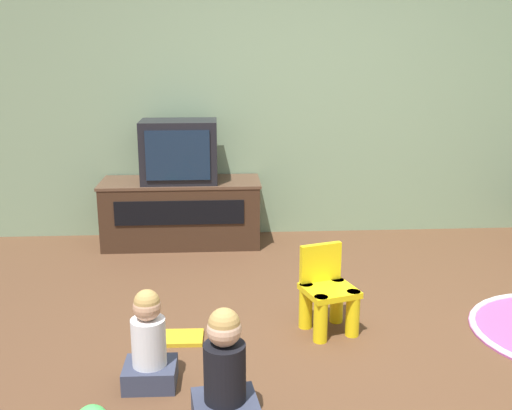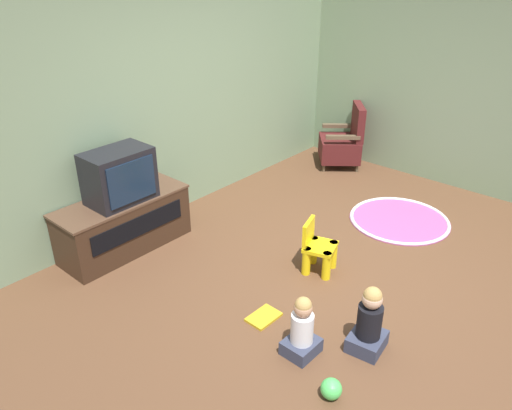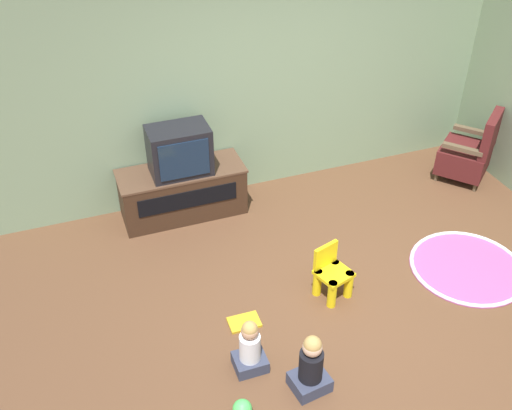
{
  "view_description": "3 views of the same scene",
  "coord_description": "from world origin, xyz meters",
  "px_view_note": "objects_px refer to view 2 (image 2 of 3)",
  "views": [
    {
      "loc": [
        -0.66,
        -3.06,
        1.66
      ],
      "look_at": [
        -0.42,
        0.87,
        0.61
      ],
      "focal_mm": 42.0,
      "sensor_mm": 36.0,
      "label": 1
    },
    {
      "loc": [
        -3.42,
        -1.98,
        2.75
      ],
      "look_at": [
        -0.44,
        0.64,
        0.71
      ],
      "focal_mm": 35.0,
      "sensor_mm": 36.0,
      "label": 2
    },
    {
      "loc": [
        -2.09,
        -3.37,
        3.95
      ],
      "look_at": [
        -0.6,
        0.69,
        0.84
      ],
      "focal_mm": 42.0,
      "sensor_mm": 36.0,
      "label": 3
    }
  ],
  "objects_px": {
    "tv_cabinet": "(124,223)",
    "book": "(264,317)",
    "yellow_kid_chair": "(318,251)",
    "black_armchair": "(343,143)",
    "child_watching_left": "(302,330)",
    "toy_ball": "(331,389)",
    "television": "(119,176)",
    "child_watching_center": "(369,323)"
  },
  "relations": [
    {
      "from": "tv_cabinet",
      "to": "child_watching_center",
      "type": "xyz_separation_m",
      "value": [
        0.34,
        -2.61,
        -0.05
      ]
    },
    {
      "from": "tv_cabinet",
      "to": "toy_ball",
      "type": "relative_size",
      "value": 8.98
    },
    {
      "from": "television",
      "to": "black_armchair",
      "type": "height_order",
      "value": "television"
    },
    {
      "from": "tv_cabinet",
      "to": "child_watching_center",
      "type": "distance_m",
      "value": 2.63
    },
    {
      "from": "black_armchair",
      "to": "child_watching_left",
      "type": "height_order",
      "value": "black_armchair"
    },
    {
      "from": "black_armchair",
      "to": "yellow_kid_chair",
      "type": "bearing_deg",
      "value": -12.38
    },
    {
      "from": "tv_cabinet",
      "to": "book",
      "type": "distance_m",
      "value": 1.81
    },
    {
      "from": "child_watching_left",
      "to": "book",
      "type": "bearing_deg",
      "value": 77.25
    },
    {
      "from": "television",
      "to": "child_watching_center",
      "type": "bearing_deg",
      "value": -82.44
    },
    {
      "from": "television",
      "to": "toy_ball",
      "type": "xyz_separation_m",
      "value": [
        -0.24,
        -2.64,
        -0.74
      ]
    },
    {
      "from": "tv_cabinet",
      "to": "black_armchair",
      "type": "relative_size",
      "value": 1.54
    },
    {
      "from": "television",
      "to": "tv_cabinet",
      "type": "bearing_deg",
      "value": 90.0
    },
    {
      "from": "tv_cabinet",
      "to": "child_watching_center",
      "type": "bearing_deg",
      "value": -82.52
    },
    {
      "from": "television",
      "to": "toy_ball",
      "type": "height_order",
      "value": "television"
    },
    {
      "from": "child_watching_left",
      "to": "toy_ball",
      "type": "xyz_separation_m",
      "value": [
        -0.21,
        -0.41,
        -0.15
      ]
    },
    {
      "from": "child_watching_left",
      "to": "book",
      "type": "relative_size",
      "value": 1.82
    },
    {
      "from": "television",
      "to": "toy_ball",
      "type": "bearing_deg",
      "value": -95.18
    },
    {
      "from": "yellow_kid_chair",
      "to": "toy_ball",
      "type": "bearing_deg",
      "value": -158.97
    },
    {
      "from": "child_watching_left",
      "to": "toy_ball",
      "type": "bearing_deg",
      "value": -116.09
    },
    {
      "from": "television",
      "to": "black_armchair",
      "type": "xyz_separation_m",
      "value": [
        3.35,
        -0.43,
        -0.48
      ]
    },
    {
      "from": "child_watching_center",
      "to": "television",
      "type": "bearing_deg",
      "value": 90.01
    },
    {
      "from": "tv_cabinet",
      "to": "child_watching_left",
      "type": "distance_m",
      "value": 2.26
    },
    {
      "from": "black_armchair",
      "to": "child_watching_center",
      "type": "bearing_deg",
      "value": -4.46
    },
    {
      "from": "book",
      "to": "tv_cabinet",
      "type": "bearing_deg",
      "value": -85.85
    },
    {
      "from": "tv_cabinet",
      "to": "black_armchair",
      "type": "bearing_deg",
      "value": -7.82
    },
    {
      "from": "tv_cabinet",
      "to": "yellow_kid_chair",
      "type": "relative_size",
      "value": 2.63
    },
    {
      "from": "tv_cabinet",
      "to": "child_watching_left",
      "type": "height_order",
      "value": "tv_cabinet"
    },
    {
      "from": "tv_cabinet",
      "to": "television",
      "type": "xyz_separation_m",
      "value": [
        0.0,
        -0.03,
        0.52
      ]
    },
    {
      "from": "television",
      "to": "book",
      "type": "distance_m",
      "value": 1.93
    },
    {
      "from": "television",
      "to": "black_armchair",
      "type": "relative_size",
      "value": 0.72
    },
    {
      "from": "black_armchair",
      "to": "child_watching_left",
      "type": "bearing_deg",
      "value": -11.98
    },
    {
      "from": "yellow_kid_chair",
      "to": "book",
      "type": "bearing_deg",
      "value": 167.61
    },
    {
      "from": "television",
      "to": "child_watching_center",
      "type": "distance_m",
      "value": 2.66
    },
    {
      "from": "child_watching_center",
      "to": "toy_ball",
      "type": "xyz_separation_m",
      "value": [
        -0.58,
        -0.06,
        -0.17
      ]
    },
    {
      "from": "television",
      "to": "black_armchair",
      "type": "distance_m",
      "value": 3.42
    },
    {
      "from": "black_armchair",
      "to": "toy_ball",
      "type": "distance_m",
      "value": 4.23
    },
    {
      "from": "tv_cabinet",
      "to": "child_watching_center",
      "type": "relative_size",
      "value": 2.38
    },
    {
      "from": "television",
      "to": "yellow_kid_chair",
      "type": "distance_m",
      "value": 2.03
    },
    {
      "from": "child_watching_left",
      "to": "toy_ball",
      "type": "distance_m",
      "value": 0.48
    },
    {
      "from": "tv_cabinet",
      "to": "television",
      "type": "height_order",
      "value": "television"
    },
    {
      "from": "tv_cabinet",
      "to": "television",
      "type": "relative_size",
      "value": 2.14
    },
    {
      "from": "tv_cabinet",
      "to": "book",
      "type": "relative_size",
      "value": 4.76
    }
  ]
}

